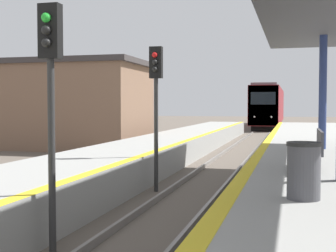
{
  "coord_description": "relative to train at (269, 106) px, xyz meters",
  "views": [
    {
      "loc": [
        2.65,
        -1.22,
        2.51
      ],
      "look_at": [
        -3.8,
        22.87,
        1.37
      ],
      "focal_mm": 50.0,
      "sensor_mm": 36.0,
      "label": 1
    }
  ],
  "objects": [
    {
      "name": "signal_mid",
      "position": [
        -1.15,
        -41.48,
        0.61
      ],
      "size": [
        0.36,
        0.31,
        4.16
      ],
      "color": "#2D2D2D",
      "rests_on": "ground"
    },
    {
      "name": "trash_bin",
      "position": [
        2.83,
        -46.68,
        -0.86
      ],
      "size": [
        0.55,
        0.55,
        0.91
      ],
      "color": "#4C4C51",
      "rests_on": "platform_right"
    },
    {
      "name": "signal_near",
      "position": [
        -1.23,
        -47.37,
        0.61
      ],
      "size": [
        0.36,
        0.31,
        4.16
      ],
      "color": "#2D2D2D",
      "rests_on": "ground"
    },
    {
      "name": "station_building",
      "position": [
        -10.76,
        -29.44,
        0.21
      ],
      "size": [
        10.61,
        6.02,
        5.03
      ],
      "color": "brown",
      "rests_on": "ground"
    },
    {
      "name": "bench",
      "position": [
        3.13,
        -43.16,
        -0.82
      ],
      "size": [
        0.44,
        1.85,
        0.92
      ],
      "color": "#4C4C51",
      "rests_on": "platform_right"
    },
    {
      "name": "train",
      "position": [
        0.0,
        0.0,
        0.0
      ],
      "size": [
        2.77,
        22.3,
        4.56
      ],
      "color": "black",
      "rests_on": "ground"
    }
  ]
}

